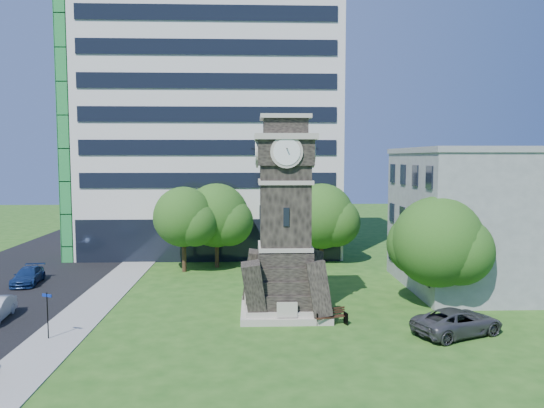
{
  "coord_description": "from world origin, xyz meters",
  "views": [
    {
      "loc": [
        1.03,
        -30.34,
        9.66
      ],
      "look_at": [
        2.41,
        7.23,
        6.38
      ],
      "focal_mm": 35.0,
      "sensor_mm": 36.0,
      "label": 1
    }
  ],
  "objects_px": {
    "car_street_north": "(28,276)",
    "street_sign": "(47,310)",
    "car_east_lot": "(458,322)",
    "park_bench": "(331,316)",
    "clock_tower": "(285,229)"
  },
  "relations": [
    {
      "from": "car_east_lot",
      "to": "park_bench",
      "type": "height_order",
      "value": "car_east_lot"
    },
    {
      "from": "car_street_north",
      "to": "car_east_lot",
      "type": "distance_m",
      "value": 31.16
    },
    {
      "from": "car_east_lot",
      "to": "park_bench",
      "type": "bearing_deg",
      "value": 49.89
    },
    {
      "from": "clock_tower",
      "to": "park_bench",
      "type": "distance_m",
      "value": 5.92
    },
    {
      "from": "clock_tower",
      "to": "car_street_north",
      "type": "xyz_separation_m",
      "value": [
        -19.22,
        8.28,
        -4.65
      ]
    },
    {
      "from": "clock_tower",
      "to": "car_east_lot",
      "type": "relative_size",
      "value": 2.35
    },
    {
      "from": "clock_tower",
      "to": "park_bench",
      "type": "height_order",
      "value": "clock_tower"
    },
    {
      "from": "car_east_lot",
      "to": "car_street_north",
      "type": "bearing_deg",
      "value": 42.71
    },
    {
      "from": "car_street_north",
      "to": "park_bench",
      "type": "height_order",
      "value": "car_street_north"
    },
    {
      "from": "clock_tower",
      "to": "park_bench",
      "type": "xyz_separation_m",
      "value": [
        2.54,
        -2.41,
        -4.77
      ]
    },
    {
      "from": "car_street_north",
      "to": "park_bench",
      "type": "relative_size",
      "value": 2.33
    },
    {
      "from": "car_street_north",
      "to": "street_sign",
      "type": "bearing_deg",
      "value": -70.38
    },
    {
      "from": "clock_tower",
      "to": "park_bench",
      "type": "bearing_deg",
      "value": -43.54
    },
    {
      "from": "clock_tower",
      "to": "car_street_north",
      "type": "bearing_deg",
      "value": 156.7
    },
    {
      "from": "clock_tower",
      "to": "car_east_lot",
      "type": "distance_m",
      "value": 11.21
    }
  ]
}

